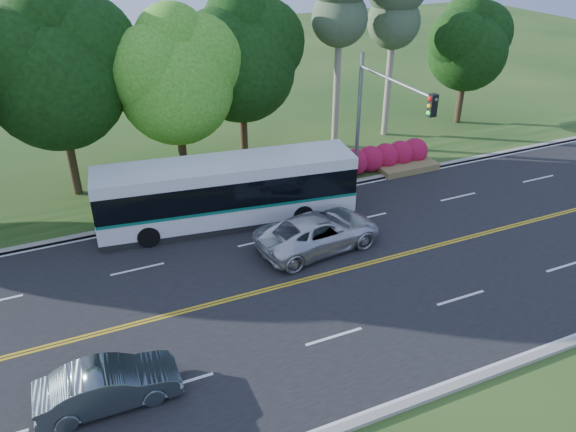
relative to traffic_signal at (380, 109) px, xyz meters
name	(u,v)px	position (x,y,z in m)	size (l,w,h in m)	color
ground	(304,280)	(-6.49, -5.40, -4.67)	(120.00, 120.00, 0.00)	#1C4416
road	(304,280)	(-6.49, -5.40, -4.66)	(60.00, 14.00, 0.02)	black
curb_north	(244,204)	(-6.49, 1.75, -4.60)	(60.00, 0.30, 0.15)	#9A968B
curb_south	(406,405)	(-6.49, -12.55, -4.60)	(60.00, 0.30, 0.15)	#9A968B
grass_verge	(232,190)	(-6.49, 3.60, -4.62)	(60.00, 4.00, 0.10)	#1C4416
lane_markings	(302,280)	(-6.59, -5.40, -4.65)	(57.60, 13.82, 0.00)	gold
tree_row	(104,59)	(-11.65, 6.73, 2.06)	(44.70, 9.10, 13.84)	black
bougainvillea_hedge	(358,162)	(0.69, 2.75, -3.95)	(9.50, 2.25, 1.50)	maroon
traffic_signal	(380,109)	(0.00, 0.00, 0.00)	(0.42, 6.10, 7.00)	gray
transit_bus	(227,193)	(-7.75, 0.38, -3.11)	(12.09, 4.08, 3.11)	silver
sedan	(108,385)	(-14.56, -8.81, -3.96)	(1.46, 4.19, 1.38)	#546266
suv	(319,232)	(-4.84, -3.38, -3.87)	(2.59, 5.63, 1.56)	silver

